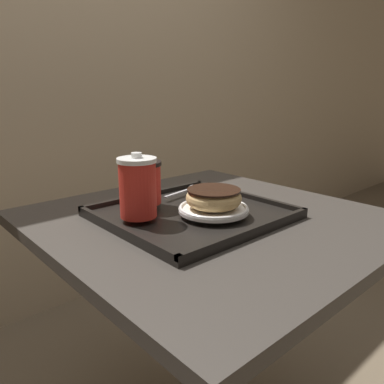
{
  "coord_description": "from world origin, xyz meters",
  "views": [
    {
      "loc": [
        -0.63,
        -0.63,
        1.06
      ],
      "look_at": [
        -0.04,
        0.03,
        0.82
      ],
      "focal_mm": 35.0,
      "sensor_mm": 36.0,
      "label": 1
    }
  ],
  "objects_px": {
    "coffee_cup_front": "(138,187)",
    "spoon": "(189,189)",
    "donut_chocolate_glazed": "(214,197)",
    "coffee_cup_rear": "(142,182)"
  },
  "relations": [
    {
      "from": "coffee_cup_front",
      "to": "spoon",
      "type": "bearing_deg",
      "value": 22.11
    },
    {
      "from": "spoon",
      "to": "donut_chocolate_glazed",
      "type": "bearing_deg",
      "value": -125.15
    },
    {
      "from": "coffee_cup_rear",
      "to": "spoon",
      "type": "height_order",
      "value": "coffee_cup_rear"
    },
    {
      "from": "coffee_cup_front",
      "to": "coffee_cup_rear",
      "type": "bearing_deg",
      "value": 50.47
    },
    {
      "from": "coffee_cup_rear",
      "to": "donut_chocolate_glazed",
      "type": "bearing_deg",
      "value": -63.59
    },
    {
      "from": "donut_chocolate_glazed",
      "to": "coffee_cup_front",
      "type": "bearing_deg",
      "value": 149.59
    },
    {
      "from": "donut_chocolate_glazed",
      "to": "spoon",
      "type": "distance_m",
      "value": 0.21
    },
    {
      "from": "coffee_cup_rear",
      "to": "spoon",
      "type": "relative_size",
      "value": 0.85
    },
    {
      "from": "coffee_cup_front",
      "to": "coffee_cup_rear",
      "type": "xyz_separation_m",
      "value": [
        0.07,
        0.08,
        -0.01
      ]
    },
    {
      "from": "donut_chocolate_glazed",
      "to": "spoon",
      "type": "relative_size",
      "value": 0.93
    }
  ]
}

